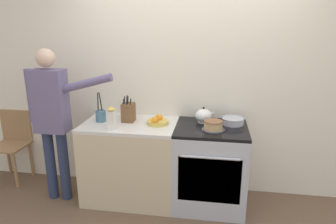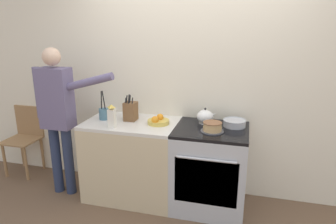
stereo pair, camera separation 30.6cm
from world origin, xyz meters
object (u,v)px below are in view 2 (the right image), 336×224
at_px(stove_range, 210,168).
at_px(layer_cake, 212,127).
at_px(mixing_bowl, 235,123).
at_px(dining_chair, 26,135).
at_px(utensil_crock, 104,113).
at_px(person_baker, 58,110).
at_px(fruit_bowl, 158,120).
at_px(milk_carton, 112,117).
at_px(tea_kettle, 205,117).
at_px(knife_block, 131,111).

bearing_deg(stove_range, layer_cake, -78.28).
bearing_deg(layer_cake, mixing_bowl, 46.26).
xyz_separation_m(layer_cake, dining_chair, (-2.47, 0.30, -0.42)).
height_order(mixing_bowl, dining_chair, mixing_bowl).
xyz_separation_m(utensil_crock, person_baker, (-0.47, -0.16, 0.05)).
bearing_deg(person_baker, mixing_bowl, 20.60).
relative_size(person_baker, dining_chair, 1.92).
bearing_deg(fruit_bowl, milk_carton, -151.65).
distance_m(fruit_bowl, dining_chair, 1.94).
distance_m(utensil_crock, milk_carton, 0.31).
bearing_deg(person_baker, stove_range, 17.35).
bearing_deg(mixing_bowl, dining_chair, 178.06).
relative_size(tea_kettle, person_baker, 0.13).
bearing_deg(stove_range, mixing_bowl, 30.08).
distance_m(tea_kettle, person_baker, 1.60).
xyz_separation_m(milk_carton, dining_chair, (-1.46, 0.43, -0.49)).
relative_size(fruit_bowl, dining_chair, 0.26).
height_order(milk_carton, person_baker, person_baker).
bearing_deg(knife_block, mixing_bowl, 3.52).
height_order(stove_range, tea_kettle, tea_kettle).
height_order(layer_cake, dining_chair, layer_cake).
bearing_deg(utensil_crock, person_baker, -161.35).
relative_size(stove_range, milk_carton, 3.67).
xyz_separation_m(layer_cake, fruit_bowl, (-0.58, 0.10, -0.01)).
distance_m(knife_block, person_baker, 0.79).
relative_size(tea_kettle, utensil_crock, 0.64).
bearing_deg(knife_block, dining_chair, 174.16).
height_order(utensil_crock, person_baker, person_baker).
height_order(person_baker, dining_chair, person_baker).
distance_m(stove_range, fruit_bowl, 0.74).
bearing_deg(utensil_crock, tea_kettle, 7.37).
bearing_deg(tea_kettle, knife_block, -173.33).
height_order(stove_range, knife_block, knife_block).
height_order(tea_kettle, person_baker, person_baker).
xyz_separation_m(person_baker, dining_chair, (-0.79, 0.37, -0.49)).
xyz_separation_m(fruit_bowl, person_baker, (-1.10, -0.16, 0.08)).
xyz_separation_m(knife_block, utensil_crock, (-0.30, -0.05, -0.04)).
relative_size(stove_range, layer_cake, 3.89).
height_order(fruit_bowl, person_baker, person_baker).
bearing_deg(person_baker, utensil_crock, 30.92).
bearing_deg(stove_range, person_baker, -174.92).
relative_size(knife_block, dining_chair, 0.34).
bearing_deg(mixing_bowl, utensil_crock, -175.26).
relative_size(stove_range, person_baker, 0.53).
bearing_deg(layer_cake, person_baker, -177.84).
bearing_deg(dining_chair, fruit_bowl, -36.67).
xyz_separation_m(knife_block, person_baker, (-0.77, -0.21, 0.01)).
bearing_deg(tea_kettle, mixing_bowl, -4.76).
bearing_deg(tea_kettle, stove_range, -60.32).
relative_size(stove_range, dining_chair, 1.01).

